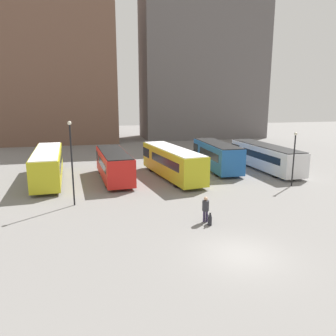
{
  "coord_description": "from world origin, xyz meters",
  "views": [
    {
      "loc": [
        -7.16,
        -14.21,
        7.94
      ],
      "look_at": [
        -0.47,
        14.7,
        1.5
      ],
      "focal_mm": 35.0,
      "sensor_mm": 36.0,
      "label": 1
    }
  ],
  "objects_px": {
    "bus_1": "(114,164)",
    "lamp_post_1": "(72,157)",
    "traveler": "(206,207)",
    "bus_3": "(217,155)",
    "suitcase": "(210,220)",
    "bus_2": "(172,161)",
    "lamp_post_0": "(294,154)",
    "bus_0": "(48,164)",
    "bus_4": "(265,156)"
  },
  "relations": [
    {
      "from": "bus_1",
      "to": "lamp_post_1",
      "type": "bearing_deg",
      "value": 150.16
    },
    {
      "from": "bus_1",
      "to": "traveler",
      "type": "xyz_separation_m",
      "value": [
        4.99,
        -12.68,
        -0.52
      ]
    },
    {
      "from": "bus_3",
      "to": "suitcase",
      "type": "relative_size",
      "value": 11.15
    },
    {
      "from": "bus_2",
      "to": "bus_3",
      "type": "distance_m",
      "value": 6.25
    },
    {
      "from": "bus_1",
      "to": "suitcase",
      "type": "xyz_separation_m",
      "value": [
        5.11,
        -13.18,
        -1.23
      ]
    },
    {
      "from": "bus_2",
      "to": "bus_3",
      "type": "relative_size",
      "value": 1.21
    },
    {
      "from": "suitcase",
      "to": "traveler",
      "type": "bearing_deg",
      "value": 28.94
    },
    {
      "from": "suitcase",
      "to": "lamp_post_0",
      "type": "height_order",
      "value": "lamp_post_0"
    },
    {
      "from": "bus_2",
      "to": "lamp_post_1",
      "type": "height_order",
      "value": "lamp_post_1"
    },
    {
      "from": "bus_3",
      "to": "lamp_post_1",
      "type": "distance_m",
      "value": 17.67
    },
    {
      "from": "bus_2",
      "to": "bus_0",
      "type": "bearing_deg",
      "value": 74.21
    },
    {
      "from": "traveler",
      "to": "lamp_post_0",
      "type": "height_order",
      "value": "lamp_post_0"
    },
    {
      "from": "bus_0",
      "to": "bus_2",
      "type": "distance_m",
      "value": 12.01
    },
    {
      "from": "bus_0",
      "to": "lamp_post_1",
      "type": "xyz_separation_m",
      "value": [
        2.75,
        -8.25,
        2.01
      ]
    },
    {
      "from": "bus_4",
      "to": "lamp_post_0",
      "type": "xyz_separation_m",
      "value": [
        -1.09,
        -6.98,
        1.43
      ]
    },
    {
      "from": "bus_2",
      "to": "bus_4",
      "type": "xyz_separation_m",
      "value": [
        11.02,
        1.38,
        -0.13
      ]
    },
    {
      "from": "bus_2",
      "to": "traveler",
      "type": "distance_m",
      "value": 12.26
    },
    {
      "from": "bus_3",
      "to": "bus_4",
      "type": "distance_m",
      "value": 5.4
    },
    {
      "from": "bus_2",
      "to": "suitcase",
      "type": "height_order",
      "value": "bus_2"
    },
    {
      "from": "bus_4",
      "to": "suitcase",
      "type": "distance_m",
      "value": 18.31
    },
    {
      "from": "bus_1",
      "to": "bus_4",
      "type": "bearing_deg",
      "value": -91.24
    },
    {
      "from": "lamp_post_0",
      "to": "bus_4",
      "type": "bearing_deg",
      "value": 81.09
    },
    {
      "from": "bus_3",
      "to": "traveler",
      "type": "bearing_deg",
      "value": 156.91
    },
    {
      "from": "suitcase",
      "to": "lamp_post_1",
      "type": "distance_m",
      "value": 10.94
    },
    {
      "from": "bus_4",
      "to": "lamp_post_0",
      "type": "height_order",
      "value": "lamp_post_0"
    },
    {
      "from": "bus_4",
      "to": "traveler",
      "type": "xyz_separation_m",
      "value": [
        -11.74,
        -13.6,
        -0.5
      ]
    },
    {
      "from": "bus_2",
      "to": "suitcase",
      "type": "relative_size",
      "value": 13.5
    },
    {
      "from": "bus_2",
      "to": "lamp_post_1",
      "type": "bearing_deg",
      "value": 117.69
    },
    {
      "from": "bus_2",
      "to": "bus_1",
      "type": "bearing_deg",
      "value": 76.57
    },
    {
      "from": "bus_1",
      "to": "bus_4",
      "type": "xyz_separation_m",
      "value": [
        16.73,
        0.92,
        -0.02
      ]
    },
    {
      "from": "bus_2",
      "to": "bus_3",
      "type": "height_order",
      "value": "bus_3"
    },
    {
      "from": "bus_0",
      "to": "lamp_post_1",
      "type": "bearing_deg",
      "value": -165.15
    },
    {
      "from": "bus_4",
      "to": "traveler",
      "type": "height_order",
      "value": "bus_4"
    },
    {
      "from": "traveler",
      "to": "lamp_post_1",
      "type": "xyz_separation_m",
      "value": [
        -8.44,
        5.42,
        2.64
      ]
    },
    {
      "from": "suitcase",
      "to": "lamp_post_1",
      "type": "bearing_deg",
      "value": 70.56
    },
    {
      "from": "bus_1",
      "to": "suitcase",
      "type": "height_order",
      "value": "bus_1"
    },
    {
      "from": "lamp_post_0",
      "to": "lamp_post_1",
      "type": "relative_size",
      "value": 0.78
    },
    {
      "from": "bus_1",
      "to": "bus_2",
      "type": "relative_size",
      "value": 0.84
    },
    {
      "from": "suitcase",
      "to": "bus_0",
      "type": "bearing_deg",
      "value": 53.84
    },
    {
      "from": "bus_0",
      "to": "traveler",
      "type": "distance_m",
      "value": 17.68
    },
    {
      "from": "bus_3",
      "to": "suitcase",
      "type": "distance_m",
      "value": 16.52
    },
    {
      "from": "bus_0",
      "to": "traveler",
      "type": "bearing_deg",
      "value": -144.29
    },
    {
      "from": "bus_0",
      "to": "bus_2",
      "type": "xyz_separation_m",
      "value": [
        11.92,
        -1.45,
        0.0
      ]
    },
    {
      "from": "traveler",
      "to": "lamp_post_1",
      "type": "distance_m",
      "value": 10.38
    },
    {
      "from": "bus_3",
      "to": "lamp_post_1",
      "type": "xyz_separation_m",
      "value": [
        -14.9,
        -9.28,
        2.02
      ]
    },
    {
      "from": "bus_4",
      "to": "lamp_post_1",
      "type": "xyz_separation_m",
      "value": [
        -20.19,
        -8.18,
        2.14
      ]
    },
    {
      "from": "traveler",
      "to": "lamp_post_1",
      "type": "bearing_deg",
      "value": 72.52
    },
    {
      "from": "lamp_post_1",
      "to": "bus_0",
      "type": "bearing_deg",
      "value": 108.47
    },
    {
      "from": "bus_1",
      "to": "lamp_post_1",
      "type": "relative_size",
      "value": 1.52
    },
    {
      "from": "bus_1",
      "to": "bus_4",
      "type": "distance_m",
      "value": 16.76
    }
  ]
}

